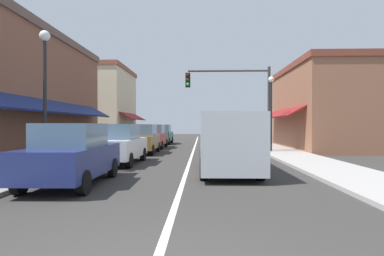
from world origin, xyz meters
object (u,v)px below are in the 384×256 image
object	(u,v)px
parked_car_second_left	(119,144)
parked_car_third_left	(142,139)
street_lamp_left_near	(45,78)
parked_car_far_left	(153,136)
van_in_lane	(227,141)
street_lamp_right_mid	(271,101)
traffic_signal_mast_arm	(239,93)
parked_car_nearest_left	(73,154)
parked_car_distant_left	(162,134)

from	to	relation	value
parked_car_second_left	parked_car_third_left	world-z (taller)	same
parked_car_third_left	street_lamp_left_near	distance (m)	8.86
parked_car_far_left	van_in_lane	world-z (taller)	van_in_lane
street_lamp_right_mid	traffic_signal_mast_arm	bearing A→B (deg)	168.15
parked_car_second_left	traffic_signal_mast_arm	bearing A→B (deg)	46.37
street_lamp_left_near	parked_car_second_left	bearing A→B (deg)	61.60
parked_car_far_left	van_in_lane	xyz separation A→B (m)	(4.57, -12.00, 0.27)
street_lamp_left_near	parked_car_nearest_left	bearing A→B (deg)	-45.89
parked_car_distant_left	street_lamp_left_near	distance (m)	18.17
parked_car_far_left	parked_car_distant_left	size ratio (longest dim) A/B	1.00
parked_car_nearest_left	traffic_signal_mast_arm	bearing A→B (deg)	59.97
street_lamp_left_near	parked_car_distant_left	bearing A→B (deg)	84.47
van_in_lane	street_lamp_left_near	size ratio (longest dim) A/B	1.05
parked_car_distant_left	parked_car_nearest_left	bearing A→B (deg)	-90.26
parked_car_second_left	parked_car_far_left	world-z (taller)	same
van_in_lane	street_lamp_left_near	distance (m)	6.73
parked_car_far_left	street_lamp_right_mid	xyz separation A→B (m)	(7.90, -3.92, 2.30)
parked_car_far_left	van_in_lane	distance (m)	12.85
parked_car_nearest_left	traffic_signal_mast_arm	world-z (taller)	traffic_signal_mast_arm
parked_car_far_left	traffic_signal_mast_arm	xyz separation A→B (m)	(5.97, -3.52, 2.85)
parked_car_far_left	parked_car_distant_left	xyz separation A→B (m)	(-0.01, 5.14, 0.00)
parked_car_third_left	traffic_signal_mast_arm	world-z (taller)	traffic_signal_mast_arm
van_in_lane	street_lamp_right_mid	xyz separation A→B (m)	(3.34, 8.08, 2.04)
parked_car_far_left	traffic_signal_mast_arm	bearing A→B (deg)	-30.16
van_in_lane	traffic_signal_mast_arm	distance (m)	8.98
parked_car_second_left	parked_car_distant_left	xyz separation A→B (m)	(0.02, 14.75, 0.00)
street_lamp_right_mid	parked_car_third_left	bearing A→B (deg)	-176.11
street_lamp_left_near	street_lamp_right_mid	bearing A→B (deg)	42.56
traffic_signal_mast_arm	parked_car_second_left	bearing A→B (deg)	-134.56
parked_car_second_left	street_lamp_right_mid	size ratio (longest dim) A/B	0.88
parked_car_nearest_left	parked_car_second_left	xyz separation A→B (m)	(0.05, 4.90, 0.00)
parked_car_distant_left	street_lamp_left_near	bearing A→B (deg)	-95.59
parked_car_far_left	van_in_lane	size ratio (longest dim) A/B	0.79
traffic_signal_mast_arm	street_lamp_right_mid	size ratio (longest dim) A/B	1.15
parked_car_nearest_left	parked_car_distant_left	distance (m)	19.64
parked_car_third_left	street_lamp_right_mid	xyz separation A→B (m)	(7.88, 0.54, 2.30)
parked_car_second_left	parked_car_third_left	xyz separation A→B (m)	(0.05, 5.15, 0.00)
parked_car_third_left	van_in_lane	distance (m)	8.81
parked_car_nearest_left	street_lamp_right_mid	distance (m)	13.45
traffic_signal_mast_arm	street_lamp_right_mid	world-z (taller)	traffic_signal_mast_arm
parked_car_second_left	parked_car_third_left	bearing A→B (deg)	90.37
parked_car_far_left	parked_car_third_left	bearing A→B (deg)	-89.40
parked_car_nearest_left	street_lamp_left_near	xyz separation A→B (m)	(-1.67, 1.72, 2.45)
traffic_signal_mast_arm	street_lamp_right_mid	xyz separation A→B (m)	(1.94, -0.41, -0.54)
van_in_lane	parked_car_second_left	bearing A→B (deg)	152.09
parked_car_third_left	parked_car_far_left	xyz separation A→B (m)	(-0.02, 4.46, 0.00)
parked_car_distant_left	street_lamp_right_mid	world-z (taller)	street_lamp_right_mid
street_lamp_left_near	street_lamp_right_mid	xyz separation A→B (m)	(9.65, 8.86, -0.15)
street_lamp_right_mid	parked_car_second_left	bearing A→B (deg)	-144.38
parked_car_nearest_left	parked_car_far_left	world-z (taller)	same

